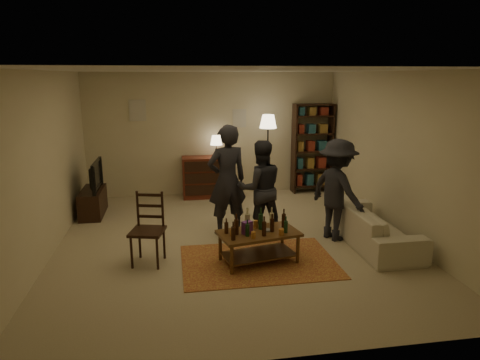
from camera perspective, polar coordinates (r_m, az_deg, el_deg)
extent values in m
plane|color=#C6B793|center=(7.02, -1.04, -8.20)|extent=(6.00, 6.00, 0.00)
plane|color=beige|center=(9.57, -3.68, 6.09)|extent=(5.50, 0.00, 5.50)
plane|color=beige|center=(6.82, -24.64, 1.72)|extent=(0.00, 6.00, 6.00)
plane|color=beige|center=(7.52, 20.15, 3.17)|extent=(0.00, 6.00, 6.00)
plane|color=beige|center=(3.79, 5.46, -6.00)|extent=(5.50, 0.00, 5.50)
plane|color=white|center=(6.51, -1.15, 14.42)|extent=(6.00, 6.00, 0.00)
cube|color=beige|center=(9.47, -13.51, 9.01)|extent=(0.35, 0.03, 0.45)
cube|color=beige|center=(9.59, -0.09, 8.24)|extent=(0.30, 0.03, 0.40)
cube|color=maroon|center=(6.31, 2.48, -10.79)|extent=(2.20, 1.50, 0.01)
cube|color=brown|center=(6.14, 2.52, -7.11)|extent=(1.22, 0.83, 0.04)
cube|color=brown|center=(6.26, 2.49, -9.82)|extent=(1.10, 0.71, 0.02)
cylinder|color=brown|center=(5.84, -1.10, -10.66)|extent=(0.05, 0.05, 0.42)
cylinder|color=brown|center=(6.23, 7.70, -9.19)|extent=(0.05, 0.05, 0.42)
cylinder|color=brown|center=(6.27, -2.66, -8.91)|extent=(0.05, 0.05, 0.42)
cylinder|color=brown|center=(6.63, 5.65, -7.68)|extent=(0.05, 0.05, 0.42)
cylinder|color=#B76D2A|center=(5.97, -1.01, -7.01)|extent=(0.07, 0.07, 0.10)
cylinder|color=#B76D2A|center=(5.90, 1.79, -7.33)|extent=(0.07, 0.07, 0.09)
cylinder|color=#B76D2A|center=(6.28, 2.11, -5.90)|extent=(0.07, 0.07, 0.11)
cylinder|color=#B76D2A|center=(6.02, 5.53, -6.92)|extent=(0.07, 0.07, 0.09)
cube|color=#723695|center=(6.05, 0.89, -6.30)|extent=(0.17, 0.15, 0.18)
cylinder|color=gray|center=(6.16, 3.63, -6.74)|extent=(0.12, 0.12, 0.03)
cube|color=black|center=(6.21, -12.25, -6.72)|extent=(0.55, 0.55, 0.04)
cylinder|color=black|center=(6.20, -14.26, -9.35)|extent=(0.04, 0.04, 0.47)
cylinder|color=black|center=(6.09, -10.97, -9.58)|extent=(0.04, 0.04, 0.47)
cylinder|color=black|center=(6.52, -13.22, -8.12)|extent=(0.04, 0.04, 0.47)
cylinder|color=black|center=(6.42, -10.09, -8.31)|extent=(0.04, 0.04, 0.47)
cube|color=black|center=(6.29, -11.90, -3.67)|extent=(0.36, 0.12, 0.54)
cube|color=black|center=(8.71, -19.01, -2.83)|extent=(0.40, 1.00, 0.50)
imported|color=black|center=(8.58, -19.15, 0.57)|extent=(0.13, 0.97, 0.56)
cube|color=maroon|center=(9.44, -4.63, 0.41)|extent=(1.00, 0.48, 0.90)
cube|color=black|center=(9.26, -4.47, -1.33)|extent=(0.92, 0.02, 0.22)
cube|color=black|center=(9.19, -4.50, 0.24)|extent=(0.92, 0.02, 0.22)
cube|color=black|center=(9.14, -4.53, 1.82)|extent=(0.92, 0.02, 0.22)
cylinder|color=black|center=(9.37, -3.16, 3.26)|extent=(0.12, 0.12, 0.04)
cylinder|color=black|center=(9.35, -3.17, 4.05)|extent=(0.02, 0.02, 0.22)
cone|color=#FFE5B2|center=(9.31, -3.19, 5.32)|extent=(0.26, 0.26, 0.20)
cube|color=black|center=(9.76, 7.21, 4.08)|extent=(0.04, 0.34, 2.00)
cube|color=black|center=(10.03, 11.94, 4.15)|extent=(0.04, 0.34, 2.00)
cube|color=black|center=(10.06, 9.41, -0.66)|extent=(0.90, 0.34, 0.03)
cube|color=black|center=(9.97, 9.50, 1.57)|extent=(0.90, 0.34, 0.03)
cube|color=black|center=(9.90, 9.60, 3.83)|extent=(0.90, 0.34, 0.03)
cube|color=black|center=(9.84, 9.69, 6.13)|extent=(0.90, 0.34, 0.03)
cube|color=black|center=(9.79, 9.78, 8.45)|extent=(0.90, 0.34, 0.03)
cube|color=black|center=(9.77, 9.84, 9.91)|extent=(0.90, 0.34, 0.03)
cube|color=maroon|center=(9.94, 7.81, 0.08)|extent=(0.12, 0.22, 0.26)
cube|color=#276076|center=(10.01, 9.18, 0.13)|extent=(0.15, 0.22, 0.26)
cube|color=olive|center=(10.10, 10.63, 0.19)|extent=(0.18, 0.22, 0.26)
cube|color=#276076|center=(9.85, 7.88, 2.28)|extent=(0.12, 0.22, 0.24)
cube|color=olive|center=(9.93, 9.26, 2.32)|extent=(0.15, 0.22, 0.24)
cube|color=maroon|center=(10.02, 10.73, 2.36)|extent=(0.18, 0.22, 0.24)
cube|color=olive|center=(9.78, 7.96, 4.52)|extent=(0.12, 0.22, 0.22)
cube|color=maroon|center=(9.86, 9.35, 4.54)|extent=(0.15, 0.22, 0.22)
cube|color=#276076|center=(9.95, 10.83, 4.56)|extent=(0.18, 0.22, 0.22)
cube|color=maroon|center=(9.73, 8.03, 6.79)|extent=(0.12, 0.22, 0.20)
cube|color=#276076|center=(9.81, 9.44, 6.79)|extent=(0.15, 0.22, 0.20)
cube|color=olive|center=(9.89, 10.93, 6.79)|extent=(0.18, 0.22, 0.20)
cube|color=#276076|center=(9.69, 8.11, 9.08)|extent=(0.12, 0.22, 0.18)
cube|color=olive|center=(9.77, 9.53, 9.06)|extent=(0.15, 0.22, 0.18)
cube|color=maroon|center=(9.86, 11.03, 9.04)|extent=(0.18, 0.22, 0.18)
cylinder|color=black|center=(9.40, 3.61, -2.39)|extent=(0.28, 0.28, 0.03)
cylinder|color=black|center=(9.20, 3.69, 2.41)|extent=(0.03, 0.03, 1.63)
cone|color=#FFE5B2|center=(9.07, 3.77, 7.81)|extent=(0.36, 0.36, 0.28)
imported|color=beige|center=(7.19, 17.16, -5.71)|extent=(0.81, 2.08, 0.61)
imported|color=#232229|center=(7.10, -1.74, -0.05)|extent=(0.76, 0.59, 1.86)
imported|color=#282930|center=(7.09, 2.71, -1.13)|extent=(0.82, 0.65, 1.61)
imported|color=#212128|center=(7.07, 12.84, -1.31)|extent=(0.99, 1.23, 1.65)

